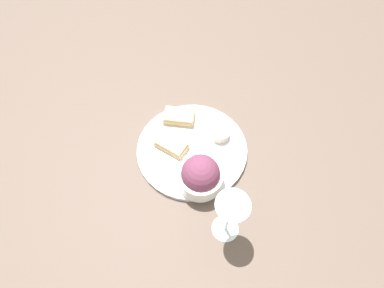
# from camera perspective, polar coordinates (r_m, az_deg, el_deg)

# --- Properties ---
(ground_plane) EXTENTS (4.00, 4.00, 0.00)m
(ground_plane) POSITION_cam_1_polar(r_m,az_deg,el_deg) (0.84, 0.00, -1.22)
(ground_plane) COLOR brown
(dinner_plate) EXTENTS (0.31, 0.31, 0.01)m
(dinner_plate) POSITION_cam_1_polar(r_m,az_deg,el_deg) (0.83, 0.00, -0.97)
(dinner_plate) COLOR silver
(dinner_plate) RESTS_ON ground_plane
(salad_bowl) EXTENTS (0.11, 0.11, 0.10)m
(salad_bowl) POSITION_cam_1_polar(r_m,az_deg,el_deg) (0.75, 1.61, -6.01)
(salad_bowl) COLOR white
(salad_bowl) RESTS_ON dinner_plate
(sauce_ramekin) EXTENTS (0.05, 0.05, 0.03)m
(sauce_ramekin) POSITION_cam_1_polar(r_m,az_deg,el_deg) (0.84, 5.37, 2.04)
(sauce_ramekin) COLOR beige
(sauce_ramekin) RESTS_ON dinner_plate
(cheese_toast_near) EXTENTS (0.09, 0.06, 0.03)m
(cheese_toast_near) POSITION_cam_1_polar(r_m,az_deg,el_deg) (0.87, -2.48, 5.25)
(cheese_toast_near) COLOR tan
(cheese_toast_near) RESTS_ON dinner_plate
(cheese_toast_far) EXTENTS (0.10, 0.07, 0.03)m
(cheese_toast_far) POSITION_cam_1_polar(r_m,az_deg,el_deg) (0.82, -3.95, -0.16)
(cheese_toast_far) COLOR tan
(cheese_toast_far) RESTS_ON dinner_plate
(wine_glass) EXTENTS (0.07, 0.07, 0.17)m
(wine_glass) POSITION_cam_1_polar(r_m,az_deg,el_deg) (0.64, 7.35, -12.75)
(wine_glass) COLOR silver
(wine_glass) RESTS_ON ground_plane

